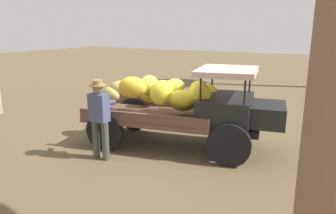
% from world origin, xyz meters
% --- Properties ---
extents(ground_plane, '(60.00, 60.00, 0.00)m').
position_xyz_m(ground_plane, '(0.00, 0.00, 0.00)').
color(ground_plane, brown).
extents(truck, '(4.64, 2.46, 1.89)m').
position_xyz_m(truck, '(0.79, -0.05, 0.99)').
color(truck, black).
rests_on(truck, ground).
extents(farmer, '(0.53, 0.46, 1.71)m').
position_xyz_m(farmer, '(-0.50, -1.59, 0.97)').
color(farmer, '#424843').
rests_on(farmer, ground).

